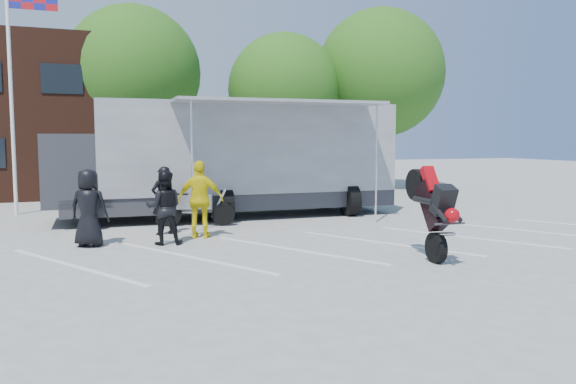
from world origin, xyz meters
TOP-DOWN VIEW (x-y plane):
  - ground at (0.00, 0.00)m, footprint 100.00×100.00m
  - parking_bay_lines at (0.00, 1.00)m, footprint 18.09×13.33m
  - flagpole at (-6.24, 10.00)m, footprint 1.61×0.12m
  - tree_left at (-2.00, 16.00)m, footprint 6.12×6.12m
  - tree_mid at (5.00, 15.00)m, footprint 5.44×5.44m
  - tree_right at (10.00, 14.50)m, footprint 6.46×6.46m
  - transporter_truck at (0.30, 6.97)m, footprint 11.77×5.87m
  - parked_motorcycle at (-1.24, 5.36)m, footprint 2.40×1.37m
  - stunt_bike_rider at (2.48, -0.59)m, footprint 0.98×1.87m
  - spectator_leather_a at (-4.25, 3.10)m, footprint 1.07×0.91m
  - spectator_leather_b at (-2.36, 4.21)m, footprint 0.77×0.61m
  - spectator_leather_c at (-2.54, 2.75)m, footprint 0.98×0.83m
  - spectator_hivis at (-1.53, 3.34)m, footprint 1.27×0.89m

SIDE VIEW (x-z plane):
  - ground at x=0.00m, z-range 0.00..0.00m
  - transporter_truck at x=0.30m, z-range -1.85..1.85m
  - parked_motorcycle at x=-1.24m, z-range -0.60..0.60m
  - stunt_bike_rider at x=2.48m, z-range -1.07..1.07m
  - parking_bay_lines at x=0.00m, z-range 0.00..0.01m
  - spectator_leather_c at x=-2.54m, z-range 0.00..1.80m
  - spectator_leather_b at x=-2.36m, z-range 0.00..1.83m
  - spectator_leather_a at x=-4.25m, z-range 0.00..1.86m
  - spectator_hivis at x=-1.53m, z-range 0.00..2.01m
  - tree_mid at x=5.00m, z-range 1.10..8.78m
  - flagpole at x=-6.24m, z-range 1.05..9.05m
  - tree_left at x=-2.00m, z-range 1.25..9.89m
  - tree_right at x=10.00m, z-range 1.32..10.44m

